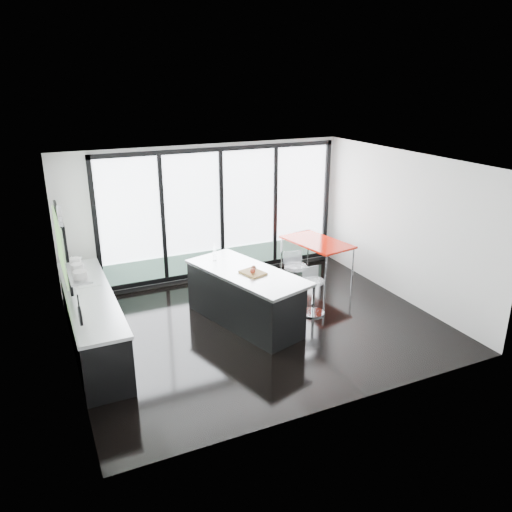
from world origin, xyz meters
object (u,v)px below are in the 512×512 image
island (244,297)px  red_table (316,259)px  bar_stool_far (295,284)px  bar_stool_near (314,297)px

island → red_table: size_ratio=1.66×
bar_stool_far → red_table: bearing=50.2°
island → bar_stool_far: island is taller
bar_stool_near → red_table: 1.78m
bar_stool_near → bar_stool_far: size_ratio=0.88×
bar_stool_near → red_table: red_table is taller
bar_stool_near → bar_stool_far: bearing=97.5°
bar_stool_far → red_table: 1.41m
island → bar_stool_near: size_ratio=3.75×
island → bar_stool_near: (1.27, -0.22, -0.15)m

